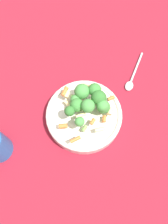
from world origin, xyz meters
The scene contains 4 objects.
ground_plane centered at (0.00, 0.00, 0.00)m, with size 3.00×3.00×0.00m, color maroon.
bowl centered at (0.00, 0.00, 0.02)m, with size 0.23×0.23×0.04m.
pasta_salad centered at (-0.03, 0.00, 0.08)m, with size 0.20×0.17×0.07m.
spoon centered at (-0.20, 0.07, 0.01)m, with size 0.16×0.03×0.01m.
Camera 1 is at (0.21, 0.12, 0.64)m, focal length 35.00 mm.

